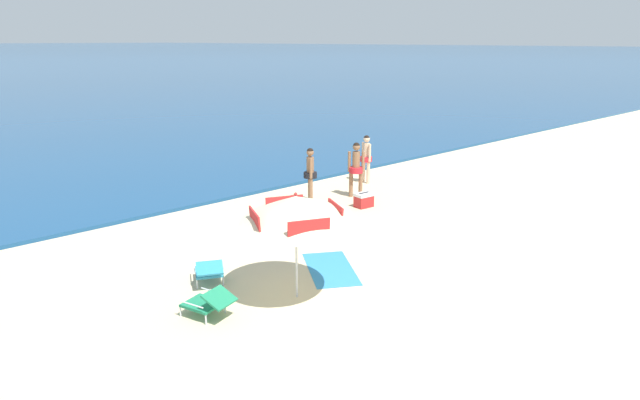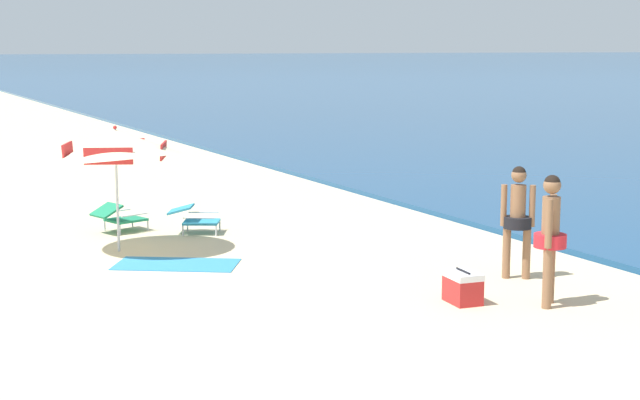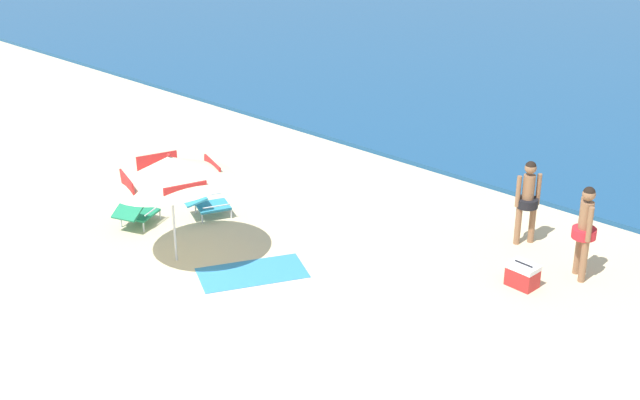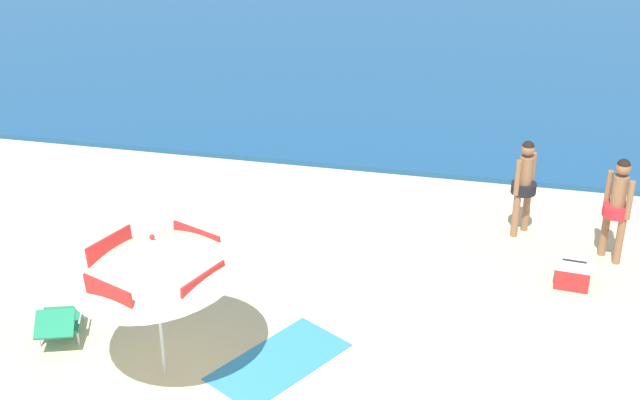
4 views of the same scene
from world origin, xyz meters
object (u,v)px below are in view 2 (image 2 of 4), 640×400
(lounge_chair_beside_umbrella, at_px, (194,217))
(cooler_box, at_px, (463,287))
(person_standing_near_shore, at_px, (550,231))
(lounge_chair_under_umbrella, at_px, (119,216))
(person_wading_in, at_px, (518,214))
(beach_towel, at_px, (176,264))
(beach_umbrella_striped_main, at_px, (115,144))

(lounge_chair_beside_umbrella, distance_m, cooler_box, 6.09)
(person_standing_near_shore, bearing_deg, cooler_box, -122.69)
(lounge_chair_under_umbrella, height_order, person_standing_near_shore, person_standing_near_shore)
(lounge_chair_under_umbrella, height_order, cooler_box, lounge_chair_under_umbrella)
(person_standing_near_shore, relative_size, person_wading_in, 1.04)
(lounge_chair_under_umbrella, height_order, beach_towel, lounge_chair_under_umbrella)
(beach_umbrella_striped_main, distance_m, lounge_chair_beside_umbrella, 2.29)
(beach_umbrella_striped_main, distance_m, beach_towel, 2.21)
(person_wading_in, xyz_separation_m, beach_towel, (-2.90, -4.01, -0.91))
(person_standing_near_shore, bearing_deg, lounge_chair_beside_umbrella, -159.26)
(lounge_chair_beside_umbrella, xyz_separation_m, person_wading_in, (5.12, 2.97, 0.63))
(person_wading_in, distance_m, beach_towel, 5.03)
(lounge_chair_beside_umbrella, height_order, beach_towel, lounge_chair_beside_umbrella)
(lounge_chair_under_umbrella, distance_m, lounge_chair_beside_umbrella, 1.33)
(lounge_chair_beside_umbrella, distance_m, beach_towel, 2.47)
(person_standing_near_shore, bearing_deg, beach_umbrella_striped_main, -144.25)
(lounge_chair_under_umbrella, distance_m, cooler_box, 7.11)
(cooler_box, bearing_deg, person_wading_in, 118.50)
(beach_umbrella_striped_main, height_order, beach_towel, beach_umbrella_striped_main)
(beach_towel, bearing_deg, person_wading_in, 54.11)
(beach_umbrella_striped_main, height_order, cooler_box, beach_umbrella_striped_main)
(lounge_chair_under_umbrella, xyz_separation_m, person_wading_in, (5.81, 4.11, 0.64))
(person_standing_near_shore, height_order, cooler_box, person_standing_near_shore)
(beach_umbrella_striped_main, xyz_separation_m, person_standing_near_shore, (5.56, 4.00, -0.74))
(beach_umbrella_striped_main, bearing_deg, lounge_chair_under_umbrella, 165.19)
(beach_umbrella_striped_main, distance_m, lounge_chair_under_umbrella, 2.18)
(person_standing_near_shore, xyz_separation_m, cooler_box, (-0.57, -0.89, -0.75))
(beach_towel, bearing_deg, lounge_chair_beside_umbrella, 155.09)
(beach_towel, bearing_deg, cooler_box, 35.25)
(person_wading_in, relative_size, cooler_box, 3.01)
(beach_umbrella_striped_main, xyz_separation_m, lounge_chair_beside_umbrella, (-0.90, 1.56, -1.42))
(beach_towel, bearing_deg, beach_umbrella_striped_main, -158.42)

